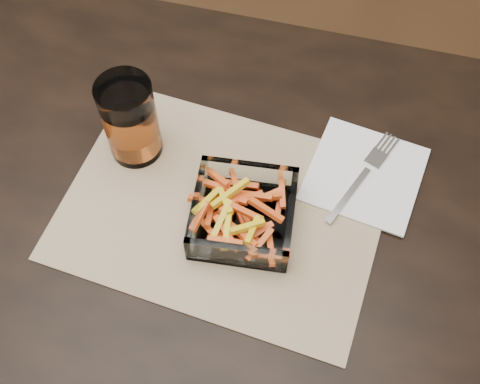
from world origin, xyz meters
name	(u,v)px	position (x,y,z in m)	size (l,w,h in m)	color
dining_table	(120,248)	(0.00, 0.00, 0.66)	(1.60, 0.90, 0.75)	black
placemat	(222,208)	(0.15, 0.06, 0.75)	(0.45, 0.33, 0.00)	tan
glass_bowl	(243,215)	(0.19, 0.05, 0.78)	(0.15, 0.15, 0.05)	white
tumbler	(131,122)	(0.00, 0.13, 0.82)	(0.08, 0.08, 0.14)	white
napkin	(365,174)	(0.34, 0.17, 0.76)	(0.16, 0.16, 0.00)	white
fork	(364,174)	(0.34, 0.17, 0.76)	(0.09, 0.18, 0.00)	silver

